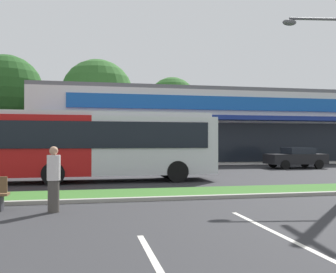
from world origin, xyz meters
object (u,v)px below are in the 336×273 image
car_1 (101,159)px  city_bus (77,144)px  pedestrian_by_pole (54,179)px  car_2 (296,158)px

car_1 → city_bus: bearing=77.3°
city_bus → pedestrian_by_pole: 7.82m
city_bus → car_2: 16.28m
car_1 → pedestrian_by_pole: (-1.72, -13.58, 0.10)m
car_2 → car_1: bearing=2.5°
city_bus → pedestrian_by_pole: bearing=-93.5°
car_2 → city_bus: bearing=23.3°
car_1 → car_2: bearing=-177.5°
city_bus → car_1: size_ratio=3.00×
car_1 → car_2: 13.62m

